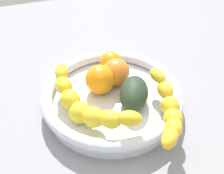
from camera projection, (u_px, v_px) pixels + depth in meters
kitchen_counter at (112, 110)px, 61.56cm from camera, size 120.00×120.00×3.00cm
fruit_bowl at (112, 97)px, 59.01cm from camera, size 30.05×30.05×4.65cm
banana_draped_left at (84, 105)px, 52.43cm from camera, size 13.61×21.46×6.52cm
banana_draped_right at (169, 109)px, 51.76cm from camera, size 9.71×20.25×5.42cm
orange_front at (116, 72)px, 60.87cm from camera, size 6.12×6.12×6.12cm
orange_mid_left at (100, 79)px, 58.69cm from camera, size 6.40×6.40×6.40cm
orange_mid_right at (111, 62)px, 64.31cm from camera, size 5.30×5.30×5.30cm
avocado_dark at (134, 93)px, 56.06cm from camera, size 9.42×11.03×5.47cm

